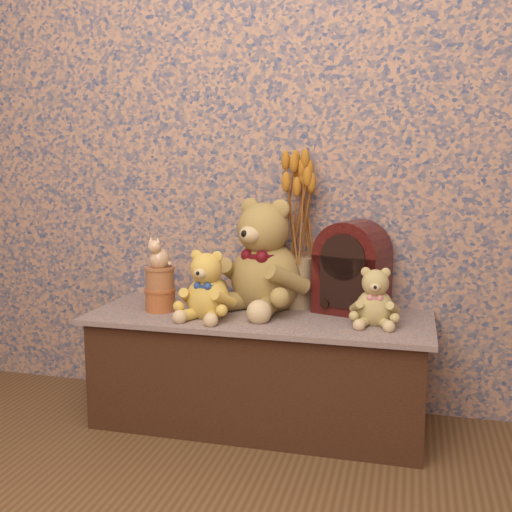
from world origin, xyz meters
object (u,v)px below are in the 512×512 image
Objects in this scene: teddy_medium at (208,282)px; biscuit_tin_lower at (160,300)px; teddy_small at (375,294)px; cat_figurine at (159,252)px; teddy_large at (267,250)px; cathedral_radio at (352,267)px; ceramic_vase at (298,282)px.

biscuit_tin_lower is at bearing 173.73° from teddy_medium.
teddy_small is 0.86m from cat_figurine.
teddy_large is 0.35m from cathedral_radio.
cat_figurine is (-0.52, -0.20, 0.14)m from ceramic_vase.
cat_figurine is (-0.75, -0.17, 0.06)m from cathedral_radio.
teddy_large is 0.48m from teddy_small.
teddy_large is 0.43m from cat_figurine.
biscuit_tin_lower is (-0.52, -0.20, -0.06)m from ceramic_vase.
biscuit_tin_lower is (-0.85, -0.01, -0.07)m from teddy_small.
ceramic_vase is at bearing 20.95° from biscuit_tin_lower.
teddy_medium is 2.34× the size of biscuit_tin_lower.
biscuit_tin_lower is at bearing 0.00° from cat_figurine.
teddy_large reaches higher than teddy_small.
cat_figurine is at bearing -136.86° from teddy_large.
teddy_large is 0.29m from teddy_medium.
biscuit_tin_lower is (-0.22, 0.05, -0.10)m from teddy_medium.
teddy_medium is 1.35× the size of ceramic_vase.
teddy_large is 4.03× the size of biscuit_tin_lower.
teddy_large is 2.11× the size of teddy_small.
biscuit_tin_lower is at bearing -149.84° from cathedral_radio.
teddy_medium is at bearing -12.35° from biscuit_tin_lower.
cathedral_radio reaches higher than teddy_small.
teddy_large reaches higher than ceramic_vase.
cathedral_radio is (0.34, 0.02, -0.06)m from teddy_large.
cat_figurine reaches higher than teddy_small.
ceramic_vase is 0.58m from cat_figurine.
teddy_small is 0.20m from cathedral_radio.
teddy_large is 2.32× the size of ceramic_vase.
cathedral_radio reaches higher than teddy_medium.
cathedral_radio reaches higher than ceramic_vase.
teddy_medium is at bearing -110.06° from teddy_large.
cat_figurine is (-0.40, -0.15, -0.00)m from teddy_large.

